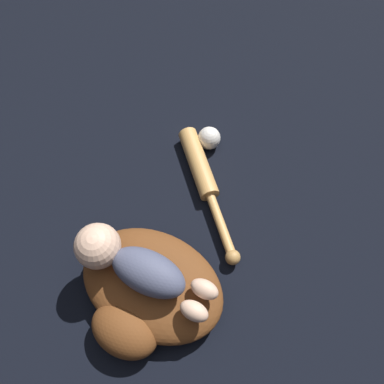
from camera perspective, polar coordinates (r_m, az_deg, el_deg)
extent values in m
plane|color=black|center=(1.01, -2.33, -13.16)|extent=(6.00, 6.00, 0.00)
ellipsoid|color=brown|center=(0.96, -6.11, -13.61)|extent=(0.38, 0.27, 0.10)
ellipsoid|color=brown|center=(0.94, -10.22, -20.01)|extent=(0.17, 0.12, 0.10)
ellipsoid|color=#4C516B|center=(0.87, -6.70, -12.04)|extent=(0.18, 0.10, 0.09)
sphere|color=beige|center=(0.90, -14.17, -7.99)|extent=(0.11, 0.11, 0.11)
ellipsoid|color=beige|center=(0.87, 0.31, -17.68)|extent=(0.07, 0.04, 0.04)
ellipsoid|color=beige|center=(0.88, 1.91, -14.57)|extent=(0.07, 0.04, 0.04)
cylinder|color=tan|center=(1.12, 0.95, 4.44)|extent=(0.20, 0.21, 0.06)
cylinder|color=tan|center=(1.03, 4.44, -5.08)|extent=(0.15, 0.16, 0.03)
sphere|color=#B68649|center=(1.00, 6.23, -9.86)|extent=(0.04, 0.04, 0.04)
sphere|color=white|center=(1.17, 2.63, 8.21)|extent=(0.07, 0.07, 0.07)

